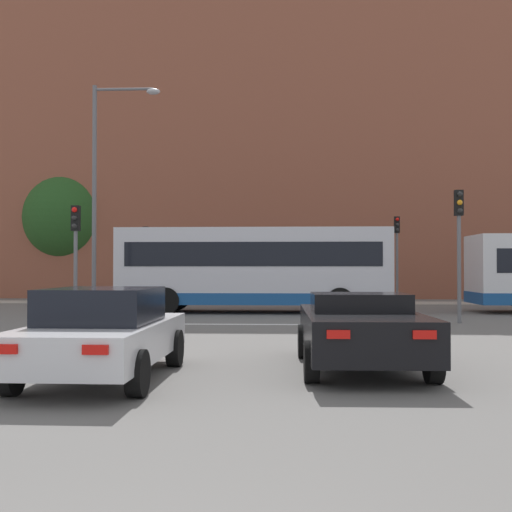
{
  "coord_description": "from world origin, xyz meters",
  "views": [
    {
      "loc": [
        0.77,
        -2.31,
        1.73
      ],
      "look_at": [
        -0.47,
        23.34,
        2.19
      ],
      "focal_mm": 45.0,
      "sensor_mm": 36.0,
      "label": 1
    }
  ],
  "objects_px": {
    "traffic_light_far_right": "(397,245)",
    "traffic_light_far_left": "(146,251)",
    "bus_crossing_lead": "(254,267)",
    "pedestrian_waiting": "(477,282)",
    "car_roadster_right": "(360,329)",
    "car_saloon_left": "(103,333)",
    "street_lamp_junction": "(105,176)",
    "traffic_light_near_left": "(75,243)",
    "traffic_light_near_right": "(459,233)"
  },
  "relations": [
    {
      "from": "traffic_light_far_right",
      "to": "traffic_light_far_left",
      "type": "bearing_deg",
      "value": -178.11
    },
    {
      "from": "traffic_light_far_left",
      "to": "traffic_light_far_right",
      "type": "bearing_deg",
      "value": 1.89
    },
    {
      "from": "traffic_light_far_left",
      "to": "bus_crossing_lead",
      "type": "bearing_deg",
      "value": -47.86
    },
    {
      "from": "bus_crossing_lead",
      "to": "pedestrian_waiting",
      "type": "height_order",
      "value": "bus_crossing_lead"
    },
    {
      "from": "car_roadster_right",
      "to": "car_saloon_left",
      "type": "bearing_deg",
      "value": -164.66
    },
    {
      "from": "car_roadster_right",
      "to": "traffic_light_far_right",
      "type": "bearing_deg",
      "value": 77.71
    },
    {
      "from": "car_saloon_left",
      "to": "street_lamp_junction",
      "type": "bearing_deg",
      "value": 106.65
    },
    {
      "from": "traffic_light_far_left",
      "to": "traffic_light_near_left",
      "type": "xyz_separation_m",
      "value": [
        0.22,
        -11.02,
        -0.03
      ]
    },
    {
      "from": "car_roadster_right",
      "to": "bus_crossing_lead",
      "type": "relative_size",
      "value": 0.42
    },
    {
      "from": "traffic_light_near_left",
      "to": "traffic_light_far_right",
      "type": "distance_m",
      "value": 16.57
    },
    {
      "from": "traffic_light_near_right",
      "to": "street_lamp_junction",
      "type": "bearing_deg",
      "value": 165.72
    },
    {
      "from": "traffic_light_far_left",
      "to": "street_lamp_junction",
      "type": "distance_m",
      "value": 8.04
    },
    {
      "from": "traffic_light_far_left",
      "to": "pedestrian_waiting",
      "type": "distance_m",
      "value": 16.12
    },
    {
      "from": "car_roadster_right",
      "to": "traffic_light_far_right",
      "type": "xyz_separation_m",
      "value": [
        4.08,
        20.29,
        2.15
      ]
    },
    {
      "from": "car_roadster_right",
      "to": "traffic_light_near_right",
      "type": "distance_m",
      "value": 10.3
    },
    {
      "from": "traffic_light_far_left",
      "to": "pedestrian_waiting",
      "type": "height_order",
      "value": "traffic_light_far_left"
    },
    {
      "from": "bus_crossing_lead",
      "to": "pedestrian_waiting",
      "type": "bearing_deg",
      "value": 122.74
    },
    {
      "from": "traffic_light_far_left",
      "to": "traffic_light_near_right",
      "type": "xyz_separation_m",
      "value": [
        12.25,
        -10.68,
        0.26
      ]
    },
    {
      "from": "traffic_light_near_left",
      "to": "bus_crossing_lead",
      "type": "bearing_deg",
      "value": 41.67
    },
    {
      "from": "traffic_light_near_left",
      "to": "street_lamp_junction",
      "type": "distance_m",
      "value": 4.3
    },
    {
      "from": "car_saloon_left",
      "to": "street_lamp_junction",
      "type": "xyz_separation_m",
      "value": [
        -3.86,
        13.48,
        4.4
      ]
    },
    {
      "from": "car_roadster_right",
      "to": "bus_crossing_lead",
      "type": "bearing_deg",
      "value": 99.51
    },
    {
      "from": "traffic_light_far_left",
      "to": "traffic_light_far_right",
      "type": "distance_m",
      "value": 12.23
    },
    {
      "from": "traffic_light_far_right",
      "to": "traffic_light_near_right",
      "type": "relative_size",
      "value": 1.01
    },
    {
      "from": "traffic_light_far_left",
      "to": "traffic_light_far_right",
      "type": "relative_size",
      "value": 0.89
    },
    {
      "from": "traffic_light_far_left",
      "to": "car_roadster_right",
      "type": "bearing_deg",
      "value": -67.74
    },
    {
      "from": "car_roadster_right",
      "to": "traffic_light_near_right",
      "type": "height_order",
      "value": "traffic_light_near_right"
    },
    {
      "from": "car_saloon_left",
      "to": "bus_crossing_lead",
      "type": "height_order",
      "value": "bus_crossing_lead"
    },
    {
      "from": "pedestrian_waiting",
      "to": "traffic_light_far_right",
      "type": "bearing_deg",
      "value": -59.56
    },
    {
      "from": "bus_crossing_lead",
      "to": "traffic_light_near_right",
      "type": "relative_size",
      "value": 2.49
    },
    {
      "from": "pedestrian_waiting",
      "to": "car_roadster_right",
      "type": "bearing_deg",
      "value": 8.02
    },
    {
      "from": "traffic_light_near_right",
      "to": "pedestrian_waiting",
      "type": "distance_m",
      "value": 11.92
    },
    {
      "from": "bus_crossing_lead",
      "to": "street_lamp_junction",
      "type": "distance_m",
      "value": 6.57
    },
    {
      "from": "traffic_light_far_right",
      "to": "bus_crossing_lead",
      "type": "bearing_deg",
      "value": -134.92
    },
    {
      "from": "bus_crossing_lead",
      "to": "pedestrian_waiting",
      "type": "relative_size",
      "value": 5.97
    },
    {
      "from": "bus_crossing_lead",
      "to": "pedestrian_waiting",
      "type": "distance_m",
      "value": 12.4
    },
    {
      "from": "traffic_light_near_right",
      "to": "traffic_light_far_left",
      "type": "bearing_deg",
      "value": 138.92
    },
    {
      "from": "traffic_light_near_left",
      "to": "car_saloon_left",
      "type": "bearing_deg",
      "value": -69.24
    },
    {
      "from": "car_roadster_right",
      "to": "street_lamp_junction",
      "type": "relative_size",
      "value": 0.52
    },
    {
      "from": "pedestrian_waiting",
      "to": "bus_crossing_lead",
      "type": "bearing_deg",
      "value": -28.05
    },
    {
      "from": "traffic_light_near_left",
      "to": "pedestrian_waiting",
      "type": "distance_m",
      "value": 19.61
    },
    {
      "from": "traffic_light_far_right",
      "to": "pedestrian_waiting",
      "type": "relative_size",
      "value": 2.43
    },
    {
      "from": "bus_crossing_lead",
      "to": "traffic_light_near_left",
      "type": "height_order",
      "value": "traffic_light_near_left"
    },
    {
      "from": "car_saloon_left",
      "to": "car_roadster_right",
      "type": "relative_size",
      "value": 1.0
    },
    {
      "from": "car_saloon_left",
      "to": "pedestrian_waiting",
      "type": "height_order",
      "value": "pedestrian_waiting"
    },
    {
      "from": "traffic_light_far_left",
      "to": "street_lamp_junction",
      "type": "relative_size",
      "value": 0.44
    },
    {
      "from": "traffic_light_far_right",
      "to": "traffic_light_near_right",
      "type": "xyz_separation_m",
      "value": [
        0.03,
        -11.08,
        -0.03
      ]
    },
    {
      "from": "bus_crossing_lead",
      "to": "traffic_light_far_left",
      "type": "distance_m",
      "value": 8.41
    },
    {
      "from": "traffic_light_far_left",
      "to": "traffic_light_near_right",
      "type": "distance_m",
      "value": 16.25
    },
    {
      "from": "traffic_light_near_right",
      "to": "traffic_light_far_right",
      "type": "bearing_deg",
      "value": 90.16
    }
  ]
}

